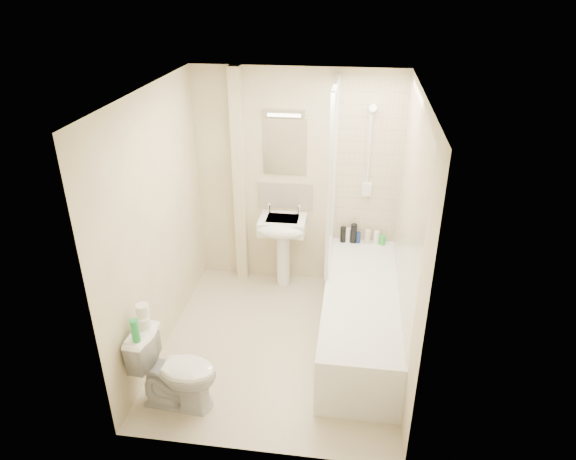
# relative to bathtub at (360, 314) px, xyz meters

# --- Properties ---
(floor) EXTENTS (2.50, 2.50, 0.00)m
(floor) POSITION_rel_bathtub_xyz_m (-0.75, -0.20, -0.29)
(floor) COLOR beige
(floor) RESTS_ON ground
(wall_back) EXTENTS (2.20, 0.02, 2.40)m
(wall_back) POSITION_rel_bathtub_xyz_m (-0.75, 1.05, 0.91)
(wall_back) COLOR beige
(wall_back) RESTS_ON ground
(wall_left) EXTENTS (0.02, 2.50, 2.40)m
(wall_left) POSITION_rel_bathtub_xyz_m (-1.85, -0.20, 0.91)
(wall_left) COLOR beige
(wall_left) RESTS_ON ground
(wall_right) EXTENTS (0.02, 2.50, 2.40)m
(wall_right) POSITION_rel_bathtub_xyz_m (0.35, -0.20, 0.91)
(wall_right) COLOR beige
(wall_right) RESTS_ON ground
(ceiling) EXTENTS (2.20, 2.50, 0.02)m
(ceiling) POSITION_rel_bathtub_xyz_m (-0.75, -0.20, 2.11)
(ceiling) COLOR white
(ceiling) RESTS_ON wall_back
(tile_back) EXTENTS (0.70, 0.01, 1.75)m
(tile_back) POSITION_rel_bathtub_xyz_m (0.00, 1.04, 1.14)
(tile_back) COLOR beige
(tile_back) RESTS_ON wall_back
(tile_right) EXTENTS (0.01, 2.10, 1.75)m
(tile_right) POSITION_rel_bathtub_xyz_m (0.34, 0.00, 1.14)
(tile_right) COLOR beige
(tile_right) RESTS_ON wall_right
(pipe_boxing) EXTENTS (0.12, 0.12, 2.40)m
(pipe_boxing) POSITION_rel_bathtub_xyz_m (-1.37, 0.99, 0.91)
(pipe_boxing) COLOR beige
(pipe_boxing) RESTS_ON ground
(splashback) EXTENTS (0.60, 0.02, 0.30)m
(splashback) POSITION_rel_bathtub_xyz_m (-0.88, 1.04, 0.74)
(splashback) COLOR beige
(splashback) RESTS_ON wall_back
(mirror) EXTENTS (0.46, 0.01, 0.60)m
(mirror) POSITION_rel_bathtub_xyz_m (-0.88, 1.04, 1.29)
(mirror) COLOR white
(mirror) RESTS_ON wall_back
(strip_light) EXTENTS (0.42, 0.07, 0.07)m
(strip_light) POSITION_rel_bathtub_xyz_m (-0.88, 1.02, 1.66)
(strip_light) COLOR silver
(strip_light) RESTS_ON wall_back
(bathtub) EXTENTS (0.70, 2.10, 0.55)m
(bathtub) POSITION_rel_bathtub_xyz_m (0.00, 0.00, 0.00)
(bathtub) COLOR white
(bathtub) RESTS_ON ground
(shower_screen) EXTENTS (0.04, 0.92, 1.80)m
(shower_screen) POSITION_rel_bathtub_xyz_m (-0.35, 0.60, 1.16)
(shower_screen) COLOR white
(shower_screen) RESTS_ON bathtub
(shower_fixture) EXTENTS (0.10, 0.16, 0.99)m
(shower_fixture) POSITION_rel_bathtub_xyz_m (-0.00, 0.99, 1.26)
(shower_fixture) COLOR white
(shower_fixture) RESTS_ON wall_back
(pedestal_sink) EXTENTS (0.50, 0.47, 0.96)m
(pedestal_sink) POSITION_rel_bathtub_xyz_m (-0.88, 0.81, 0.39)
(pedestal_sink) COLOR white
(pedestal_sink) RESTS_ON ground
(bottle_black_a) EXTENTS (0.07, 0.07, 0.17)m
(bottle_black_a) POSITION_rel_bathtub_xyz_m (-0.22, 0.96, 0.35)
(bottle_black_a) COLOR black
(bottle_black_a) RESTS_ON bathtub
(bottle_white_a) EXTENTS (0.05, 0.05, 0.17)m
(bottle_white_a) POSITION_rel_bathtub_xyz_m (-0.17, 0.96, 0.34)
(bottle_white_a) COLOR white
(bottle_white_a) RESTS_ON bathtub
(bottle_black_b) EXTENTS (0.07, 0.07, 0.22)m
(bottle_black_b) POSITION_rel_bathtub_xyz_m (-0.11, 0.96, 0.37)
(bottle_black_b) COLOR black
(bottle_black_b) RESTS_ON bathtub
(bottle_blue) EXTENTS (0.05, 0.05, 0.12)m
(bottle_blue) POSITION_rel_bathtub_xyz_m (-0.05, 0.96, 0.32)
(bottle_blue) COLOR navy
(bottle_blue) RESTS_ON bathtub
(bottle_cream) EXTENTS (0.06, 0.06, 0.16)m
(bottle_cream) POSITION_rel_bathtub_xyz_m (0.05, 0.96, 0.34)
(bottle_cream) COLOR beige
(bottle_cream) RESTS_ON bathtub
(bottle_white_b) EXTENTS (0.06, 0.06, 0.15)m
(bottle_white_b) POSITION_rel_bathtub_xyz_m (0.14, 0.96, 0.34)
(bottle_white_b) COLOR white
(bottle_white_b) RESTS_ON bathtub
(bottle_green) EXTENTS (0.07, 0.07, 0.10)m
(bottle_green) POSITION_rel_bathtub_xyz_m (0.21, 0.96, 0.31)
(bottle_green) COLOR green
(bottle_green) RESTS_ON bathtub
(toilet) EXTENTS (0.48, 0.73, 0.69)m
(toilet) POSITION_rel_bathtub_xyz_m (-1.47, -1.05, 0.05)
(toilet) COLOR white
(toilet) RESTS_ON ground
(toilet_roll_lower) EXTENTS (0.11, 0.11, 0.09)m
(toilet_roll_lower) POSITION_rel_bathtub_xyz_m (-1.72, -0.97, 0.44)
(toilet_roll_lower) COLOR white
(toilet_roll_lower) RESTS_ON toilet
(toilet_roll_upper) EXTENTS (0.10, 0.10, 0.10)m
(toilet_roll_upper) POSITION_rel_bathtub_xyz_m (-1.73, -0.94, 0.54)
(toilet_roll_upper) COLOR white
(toilet_roll_upper) RESTS_ON toilet_roll_lower
(green_bottle) EXTENTS (0.06, 0.06, 0.19)m
(green_bottle) POSITION_rel_bathtub_xyz_m (-1.72, -1.14, 0.49)
(green_bottle) COLOR green
(green_bottle) RESTS_ON toilet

